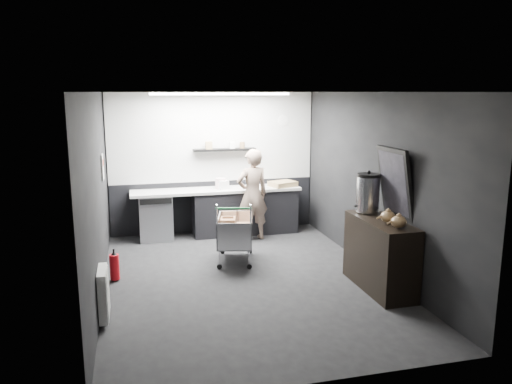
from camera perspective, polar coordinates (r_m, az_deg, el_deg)
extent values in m
plane|color=black|center=(7.43, -1.24, -9.96)|extent=(5.50, 5.50, 0.00)
plane|color=silver|center=(6.92, -1.33, 11.35)|extent=(5.50, 5.50, 0.00)
plane|color=black|center=(9.72, -4.91, 3.32)|extent=(5.50, 0.00, 5.50)
plane|color=black|center=(4.49, 6.61, -6.21)|extent=(5.50, 0.00, 5.50)
plane|color=black|center=(6.90, -17.70, -0.48)|extent=(0.00, 5.50, 5.50)
plane|color=black|center=(7.74, 13.31, 1.00)|extent=(0.00, 5.50, 5.50)
cube|color=silver|center=(9.64, -4.94, 6.25)|extent=(3.95, 0.02, 1.70)
cube|color=black|center=(9.85, -4.81, -1.59)|extent=(3.95, 0.02, 1.00)
cube|color=black|center=(9.59, -3.63, 4.86)|extent=(1.20, 0.22, 0.04)
cylinder|color=white|center=(9.93, 3.12, 8.16)|extent=(0.20, 0.03, 0.20)
cube|color=silver|center=(8.14, -17.13, 2.73)|extent=(0.02, 0.30, 0.40)
cube|color=#B72D16|center=(8.13, -17.12, 3.22)|extent=(0.02, 0.22, 0.10)
cube|color=white|center=(6.32, -17.06, -11.01)|extent=(0.10, 0.50, 0.60)
cube|color=white|center=(8.74, -4.08, 11.12)|extent=(2.40, 0.20, 0.04)
cube|color=black|center=(9.68, -1.28, -2.25)|extent=(2.00, 0.56, 0.85)
cube|color=silver|center=(9.48, -4.54, 0.21)|extent=(3.20, 0.60, 0.05)
cube|color=#9EA0A5|center=(9.46, -11.39, -2.80)|extent=(0.60, 0.58, 0.85)
cube|color=black|center=(9.08, -11.37, -1.08)|extent=(0.56, 0.02, 0.10)
imported|color=#C3AF9A|center=(9.17, -0.42, -0.32)|extent=(0.68, 0.52, 1.69)
cube|color=silver|center=(8.11, -2.39, -5.82)|extent=(0.73, 0.95, 0.02)
cube|color=silver|center=(8.00, -4.25, -4.49)|extent=(0.22, 0.82, 0.45)
cube|color=silver|center=(8.11, -0.58, -4.25)|extent=(0.22, 0.82, 0.45)
cube|color=silver|center=(7.66, -1.77, -5.18)|extent=(0.53, 0.15, 0.45)
cube|color=silver|center=(8.44, -2.97, -3.64)|extent=(0.53, 0.15, 0.45)
cylinder|color=silver|center=(7.76, -3.50, -7.72)|extent=(0.02, 0.02, 0.30)
cylinder|color=silver|center=(7.85, -0.13, -7.47)|extent=(0.02, 0.02, 0.30)
cylinder|color=silver|center=(8.47, -4.46, -6.08)|extent=(0.02, 0.02, 0.30)
cylinder|color=silver|center=(8.55, -1.38, -5.87)|extent=(0.02, 0.02, 0.30)
cylinder|color=green|center=(7.49, -1.70, -1.86)|extent=(0.54, 0.16, 0.03)
cube|color=brown|center=(8.13, -3.37, -4.34)|extent=(0.30, 0.35, 0.38)
cube|color=brown|center=(7.98, -1.25, -4.77)|extent=(0.28, 0.32, 0.34)
cylinder|color=black|center=(7.80, -3.48, -8.62)|extent=(0.08, 0.05, 0.08)
cylinder|color=black|center=(8.51, -4.45, -6.91)|extent=(0.08, 0.05, 0.08)
cylinder|color=black|center=(7.89, -0.13, -8.35)|extent=(0.08, 0.05, 0.08)
cylinder|color=black|center=(8.59, -1.37, -6.69)|extent=(0.08, 0.05, 0.08)
cube|color=black|center=(7.15, 13.98, -6.96)|extent=(0.49, 1.32, 0.99)
cylinder|color=silver|center=(7.33, 12.66, -0.23)|extent=(0.33, 0.33, 0.51)
cylinder|color=black|center=(7.28, 12.75, 1.88)|extent=(0.33, 0.33, 0.04)
sphere|color=black|center=(7.28, 12.77, 2.22)|extent=(0.05, 0.05, 0.05)
ellipsoid|color=brown|center=(6.85, 14.85, -2.74)|extent=(0.20, 0.20, 0.16)
ellipsoid|color=brown|center=(6.62, 15.99, -3.29)|extent=(0.20, 0.20, 0.16)
cube|color=black|center=(7.06, 15.63, 0.99)|extent=(0.22, 0.77, 0.98)
cube|color=black|center=(7.05, 15.46, 0.98)|extent=(0.16, 0.66, 0.85)
cylinder|color=red|center=(7.60, -15.86, -8.24)|extent=(0.14, 0.14, 0.37)
cone|color=black|center=(7.53, -15.94, -6.74)|extent=(0.09, 0.09, 0.06)
cylinder|color=black|center=(7.52, -15.96, -6.47)|extent=(0.03, 0.03, 0.06)
cube|color=#9B7F53|center=(9.71, 3.08, 0.94)|extent=(0.57, 0.50, 0.10)
cylinder|color=beige|center=(9.47, -4.06, 0.98)|extent=(0.20, 0.20, 0.20)
cube|color=white|center=(9.43, -3.80, 0.83)|extent=(0.23, 0.21, 0.16)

